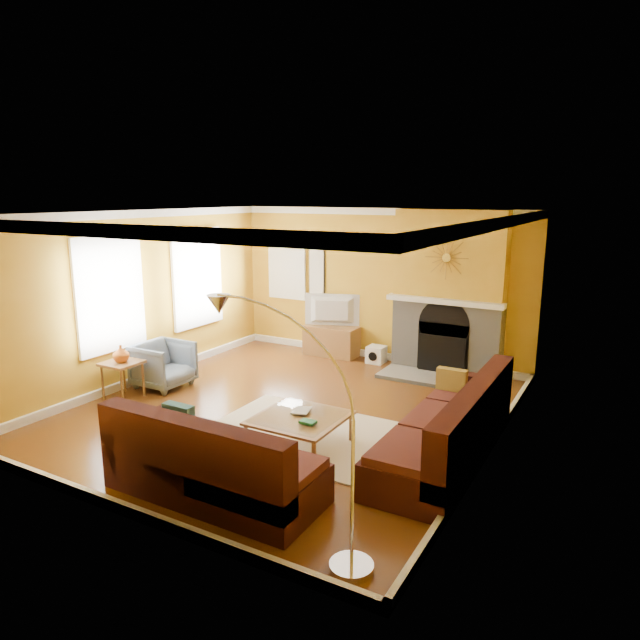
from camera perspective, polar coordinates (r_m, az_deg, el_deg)
The scene contains 27 objects.
floor at distance 8.02m, azimuth -3.15°, elevation -9.10°, with size 5.50×6.00×0.02m, color brown.
ceiling at distance 7.46m, azimuth -3.40°, elevation 10.72°, with size 5.50×6.00×0.02m, color white.
wall_back at distance 10.24m, azimuth 5.87°, elevation 3.52°, with size 5.50×0.02×2.70m, color gold.
wall_front at distance 5.42m, azimuth -20.77°, elevation -5.38°, with size 5.50×0.02×2.70m, color gold.
wall_left at distance 9.38m, azimuth -17.63°, elevation 2.17°, with size 0.02×6.00×2.70m, color gold.
wall_right at distance 6.59m, azimuth 17.39°, elevation -2.04°, with size 0.02×6.00×2.70m, color gold.
baseboard at distance 7.99m, azimuth -3.16°, elevation -8.63°, with size 5.50×6.00×0.12m, color white, non-canonical shape.
crown_molding at distance 7.46m, azimuth -3.40°, elevation 10.19°, with size 5.50×6.00×0.12m, color white, non-canonical shape.
window_left_near at distance 10.24m, azimuth -12.23°, elevation 4.15°, with size 0.06×1.22×1.72m, color white.
window_left_far at distance 8.93m, azimuth -20.31°, elevation 2.46°, with size 0.06×1.22×1.72m, color white.
window_back at distance 11.06m, azimuth -3.30°, elevation 5.28°, with size 0.82×0.06×1.22m, color white.
wall_art at distance 10.73m, azimuth -0.34°, elevation 5.34°, with size 0.34×0.04×1.14m, color white.
fireplace at distance 9.59m, azimuth 12.77°, elevation 2.66°, with size 1.80×0.40×2.70m, color gray, non-canonical shape.
mantel at distance 9.38m, azimuth 12.32°, elevation 1.84°, with size 1.92×0.22×0.08m, color white.
hearth at distance 9.39m, azimuth 11.40°, elevation -5.79°, with size 1.80×0.70×0.06m, color gray.
sunburst at distance 9.29m, azimuth 12.54°, elevation 6.10°, with size 0.70×0.04×0.70m, color olive, non-canonical shape.
rug at distance 7.29m, azimuth -1.66°, elevation -11.21°, with size 2.40×1.80×0.02m, color beige.
sectional_sofa at distance 6.67m, azimuth 1.19°, elevation -9.41°, with size 3.27×3.78×0.90m, color #391512, non-canonical shape.
coffee_table at distance 6.85m, azimuth -2.03°, elevation -11.10°, with size 1.00×1.00×0.40m, color white, non-canonical shape.
media_console at distance 10.58m, azimuth 1.15°, elevation -2.07°, with size 1.00×0.45×0.55m, color olive.
tv at distance 10.45m, azimuth 1.17°, elevation 0.95°, with size 1.02×0.13×0.59m, color black.
subwoofer at distance 10.18m, azimuth 5.64°, elevation -3.44°, with size 0.30×0.30×0.30m, color white.
armchair at distance 9.17m, azimuth -15.38°, elevation -4.33°, with size 0.76×0.78×0.71m, color slate.
side_table at distance 8.88m, azimuth -19.10°, elevation -5.67°, with size 0.50×0.50×0.55m, color olive, non-canonical shape.
vase at distance 8.77m, azimuth -19.29°, elevation -3.18°, with size 0.24×0.24×0.25m, color orange.
book at distance 6.92m, azimuth -2.68°, elevation -8.96°, with size 0.20×0.27×0.03m, color white.
arc_lamp at distance 4.69m, azimuth -3.10°, elevation -11.14°, with size 1.35×0.36×2.12m, color silver, non-canonical shape.
Camera 1 is at (4.04, -6.26, 2.94)m, focal length 32.00 mm.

